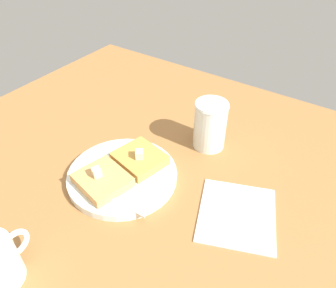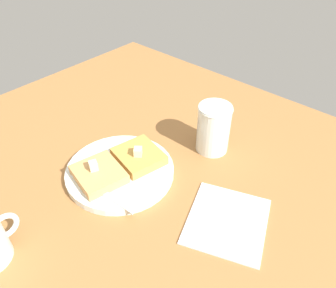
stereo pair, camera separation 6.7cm
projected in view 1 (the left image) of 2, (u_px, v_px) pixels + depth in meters
The scene contains 9 objects.
table_surface at pixel (130, 197), 63.06cm from camera, with size 104.27×104.27×1.88cm, color #9A6637.
plate at pixel (123, 175), 65.09cm from camera, with size 21.69×21.69×1.52cm.
toast_slice_left at pixel (102, 180), 61.68cm from camera, with size 8.42×9.26×1.97cm, color tan.
toast_slice_middle at pixel (140, 159), 66.46cm from camera, with size 8.42×9.26×1.97cm, color #C49142.
butter_pat_primary at pixel (97, 172), 60.73cm from camera, with size 1.70×1.53×1.70cm, color beige.
butter_pat_secondary at pixel (139, 154), 64.70cm from camera, with size 1.70×1.53×1.70cm, color beige.
fork at pixel (105, 195), 59.81cm from camera, with size 2.41×16.05×0.36cm.
syrup_jar at pixel (210, 127), 70.82cm from camera, with size 7.24×7.24×10.88cm.
napkin at pixel (237, 214), 58.38cm from camera, with size 14.73×13.31×0.30cm, color white.
Camera 1 is at (-31.09, -29.92, 48.60)cm, focal length 35.00 mm.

